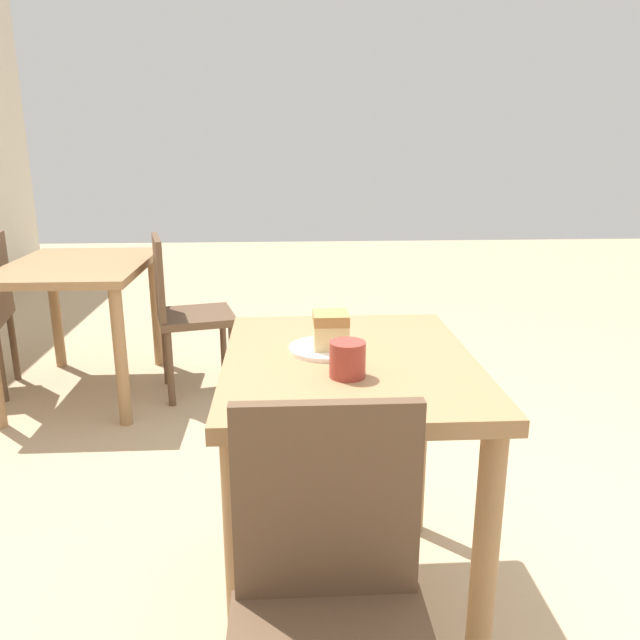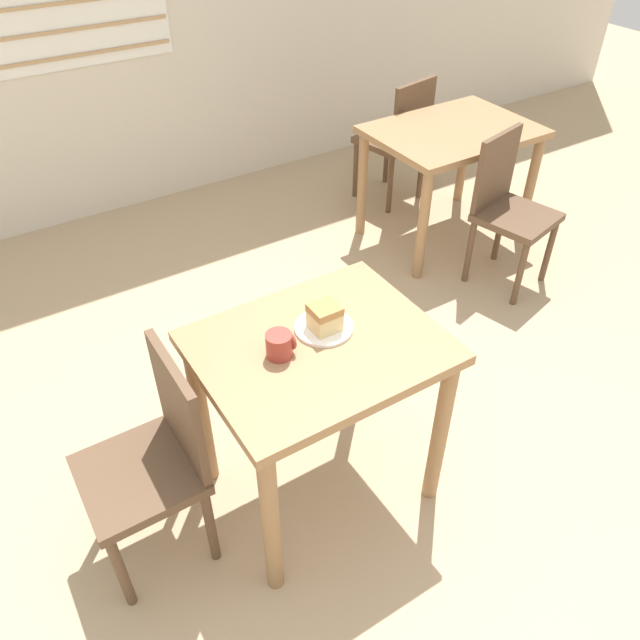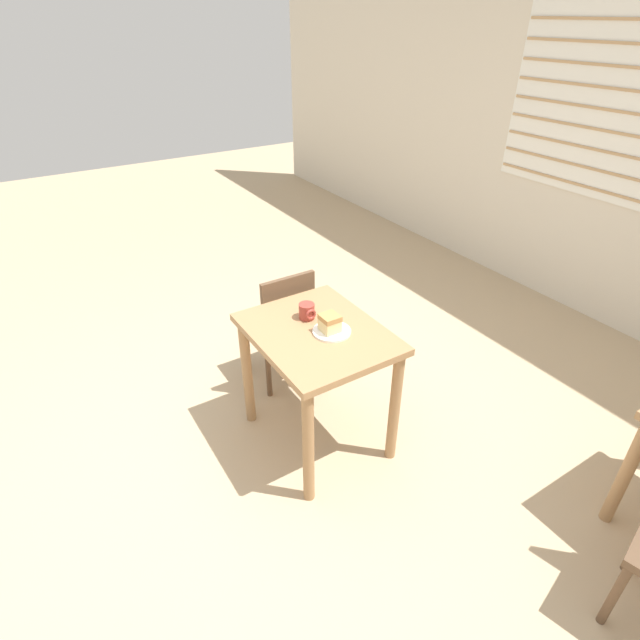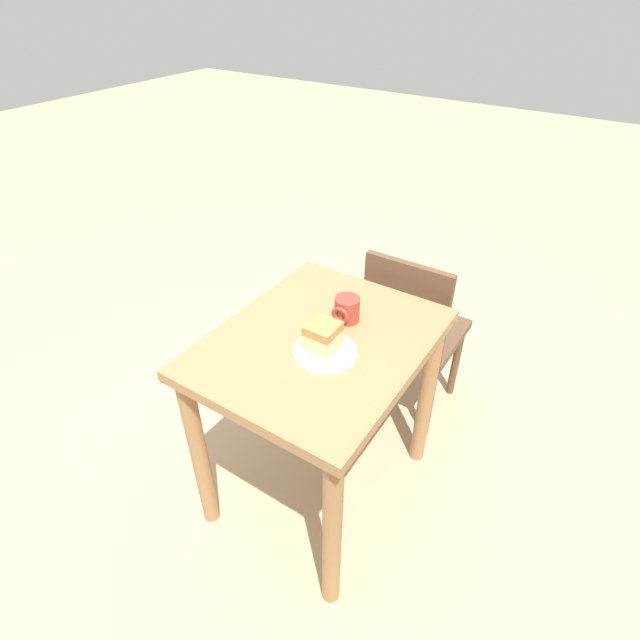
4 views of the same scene
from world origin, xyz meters
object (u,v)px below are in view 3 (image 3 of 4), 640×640
Objects in this scene: plate at (332,331)px; cake_slice at (330,323)px; coffee_mug at (307,311)px; chair_near_window at (281,324)px; dining_table_near at (317,353)px.

cake_slice is (-0.00, -0.01, 0.05)m from plate.
coffee_mug is (-0.19, -0.03, -0.02)m from cake_slice.
coffee_mug reaches higher than plate.
cake_slice is (0.64, -0.05, 0.36)m from chair_near_window.
dining_table_near is 0.24m from coffee_mug.
cake_slice is (0.05, 0.04, 0.21)m from dining_table_near.
plate is 2.10× the size of cake_slice.
cake_slice reaches higher than coffee_mug.
plate is 2.15× the size of coffee_mug.
chair_near_window reaches higher than dining_table_near.
cake_slice reaches higher than plate.
dining_table_near is 8.38× the size of cake_slice.
dining_table_near is at bearing -7.85° from coffee_mug.
coffee_mug is (0.46, -0.07, 0.35)m from chair_near_window.
dining_table_near is at bearing -139.00° from cake_slice.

